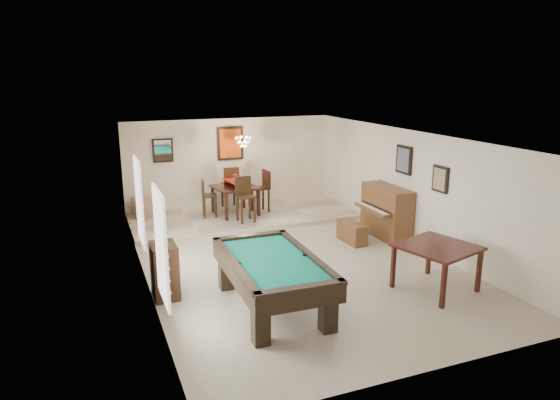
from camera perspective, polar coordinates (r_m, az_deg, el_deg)
ground_plane at (r=10.71m, az=1.19°, el=-6.76°), size 6.00×9.00×0.02m
wall_back at (r=14.48m, az=-5.70°, el=4.13°), size 6.00×0.04×2.60m
wall_front at (r=6.61m, az=16.68°, el=-8.95°), size 6.00×0.04×2.60m
wall_left at (r=9.60m, az=-15.53°, el=-1.59°), size 0.04×9.00×2.60m
wall_right at (r=11.78m, az=14.81°, el=1.36°), size 0.04×9.00×2.60m
ceiling at (r=10.07m, az=1.27°, el=7.22°), size 6.00×9.00×0.04m
dining_step at (r=13.59m, az=-4.11°, el=-1.88°), size 6.00×2.50×0.12m
window_left_front at (r=7.48m, az=-13.44°, el=-5.16°), size 0.06×1.00×1.70m
window_left_rear at (r=10.15m, az=-15.78°, el=-0.16°), size 0.06×1.00×1.70m
pool_table at (r=8.43m, az=-0.88°, el=-9.57°), size 1.47×2.62×0.86m
square_table at (r=9.54m, az=17.37°, el=-7.38°), size 1.52×1.52×0.85m
upright_piano at (r=12.11m, az=11.49°, el=-1.42°), size 0.83×1.48×1.24m
piano_bench at (r=11.76m, az=8.22°, el=-3.68°), size 0.38×0.87×0.48m
apothecary_chest at (r=9.05m, az=-13.06°, el=-7.87°), size 0.43×0.64×0.97m
dining_table at (r=13.52m, az=-5.12°, el=0.23°), size 1.22×1.22×0.89m
flower_vase at (r=13.39m, az=-5.18°, el=2.56°), size 0.16×0.16×0.23m
dining_chair_south at (r=12.76m, az=-3.94°, el=0.02°), size 0.45×0.45×1.16m
dining_chair_north at (r=14.16m, az=-5.77°, el=1.48°), size 0.44×0.44×1.19m
dining_chair_west at (r=13.32m, az=-8.07°, el=0.20°), size 0.42×0.42×1.01m
dining_chair_east at (r=13.67m, az=-2.27°, el=1.00°), size 0.48×0.48×1.15m
corner_bench at (r=13.78m, az=-15.41°, el=-0.80°), size 0.52×0.61×0.50m
chandelier at (r=13.11m, az=-4.22°, el=7.08°), size 0.44×0.44×0.60m
back_painting at (r=14.34m, az=-5.72°, el=6.47°), size 0.75×0.06×0.95m
back_mirror at (r=13.97m, az=-13.25°, el=5.53°), size 0.55×0.06×0.65m
right_picture_upper at (r=11.88m, az=13.99°, el=4.48°), size 0.06×0.55×0.65m
right_picture_lower at (r=10.90m, az=17.86°, el=2.28°), size 0.06×0.45×0.55m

